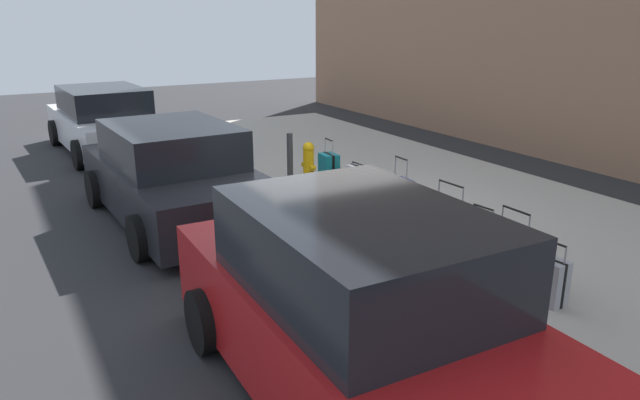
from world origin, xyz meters
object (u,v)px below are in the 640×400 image
suitcase_silver_0 (548,281)px  suitcase_teal_2 (480,248)px  parked_car_charcoal_1 (173,176)px  suitcase_silver_7 (358,189)px  suitcase_navy_5 (399,205)px  fire_hydrant (309,163)px  parked_car_white_2 (106,122)px  bollard_post (290,157)px  suitcase_olive_1 (512,256)px  suitcase_teal_9 (329,175)px  suitcase_black_3 (448,229)px  suitcase_maroon_4 (420,221)px  suitcase_red_6 (383,197)px  parked_car_red_0 (360,316)px  suitcase_olive_8 (346,188)px

suitcase_silver_0 → suitcase_teal_2: bearing=0.4°
parked_car_charcoal_1 → suitcase_teal_2: bearing=-147.3°
suitcase_silver_7 → parked_car_charcoal_1: (1.49, 2.51, 0.21)m
suitcase_navy_5 → suitcase_silver_0: bearing=-179.2°
fire_hydrant → parked_car_white_2: (5.37, 2.57, 0.16)m
bollard_post → parked_car_charcoal_1: bearing=106.7°
suitcase_olive_1 → suitcase_navy_5: (2.11, 0.02, 0.03)m
suitcase_teal_9 → bollard_post: (1.26, 0.11, 0.07)m
suitcase_black_3 → suitcase_teal_9: size_ratio=0.97×
parked_car_charcoal_1 → bollard_post: bearing=-73.3°
suitcase_maroon_4 → suitcase_silver_0: bearing=-178.3°
suitcase_red_6 → suitcase_black_3: bearing=177.3°
suitcase_teal_2 → suitcase_silver_0: bearing=-179.6°
suitcase_navy_5 → parked_car_red_0: size_ratio=0.25×
suitcase_silver_7 → parked_car_red_0: size_ratio=0.18×
suitcase_maroon_4 → suitcase_silver_7: size_ratio=0.81×
bollard_post → suitcase_navy_5: bearing=-177.1°
suitcase_black_3 → suitcase_silver_7: size_ratio=1.23×
suitcase_navy_5 → suitcase_silver_7: size_ratio=1.35×
suitcase_silver_7 → suitcase_red_6: bearing=-166.7°
bollard_post → parked_car_charcoal_1: (-0.73, 2.42, 0.13)m
suitcase_olive_1 → suitcase_olive_8: suitcase_olive_1 is taller
suitcase_olive_8 → fire_hydrant: (1.27, 0.01, 0.16)m
suitcase_teal_2 → suitcase_olive_8: size_ratio=1.40×
suitcase_silver_0 → suitcase_black_3: size_ratio=0.72×
parked_car_white_2 → suitcase_teal_9: bearing=-157.7°
suitcase_teal_2 → suitcase_teal_9: 3.54m
suitcase_maroon_4 → suitcase_olive_8: size_ratio=1.11×
suitcase_black_3 → suitcase_red_6: (1.56, -0.07, 0.01)m
suitcase_olive_8 → bollard_post: size_ratio=0.65×
suitcase_teal_2 → suitcase_olive_8: 3.07m
fire_hydrant → suitcase_silver_0: bearing=-179.5°
suitcase_silver_0 → suitcase_navy_5: suitcase_navy_5 is taller
suitcase_olive_8 → bollard_post: bearing=5.3°
suitcase_silver_7 → suitcase_teal_9: suitcase_teal_9 is taller
suitcase_teal_2 → bollard_post: (4.80, 0.19, 0.18)m
bollard_post → parked_car_charcoal_1: size_ratio=0.20×
suitcase_black_3 → parked_car_red_0: 3.14m
suitcase_teal_2 → suitcase_teal_9: bearing=1.3°
suitcase_teal_2 → suitcase_maroon_4: size_ratio=1.25×
suitcase_olive_1 → suitcase_navy_5: suitcase_navy_5 is taller
suitcase_silver_0 → parked_car_white_2: size_ratio=0.15×
suitcase_olive_1 → parked_car_white_2: bearing=14.3°
suitcase_navy_5 → parked_car_charcoal_1: size_ratio=0.25×
suitcase_silver_0 → suitcase_olive_1: size_ratio=0.77×
suitcase_maroon_4 → suitcase_silver_7: (1.48, 0.05, 0.08)m
suitcase_olive_1 → bollard_post: (5.30, 0.18, 0.10)m
suitcase_black_3 → suitcase_maroon_4: (0.58, -0.00, -0.06)m
suitcase_navy_5 → suitcase_red_6: 0.48m
suitcase_silver_0 → suitcase_black_3: 1.55m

